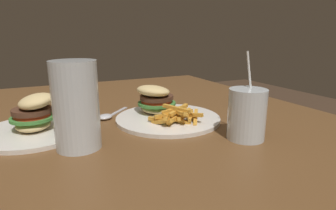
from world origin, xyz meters
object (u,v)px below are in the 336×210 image
meal_plate_near (163,110)px  juice_glass (247,117)px  beer_glass (76,108)px  meal_plate_far (34,122)px  spoon (107,116)px

meal_plate_near → juice_glass: bearing=-154.2°
juice_glass → meal_plate_near: bearing=25.8°
meal_plate_near → juice_glass: (-0.22, -0.11, 0.03)m
meal_plate_near → beer_glass: size_ratio=1.56×
meal_plate_near → meal_plate_far: size_ratio=1.13×
beer_glass → juice_glass: (-0.11, -0.35, -0.03)m
meal_plate_near → meal_plate_far: bearing=85.4°
beer_glass → spoon: 0.22m
spoon → meal_plate_far: (-0.05, 0.18, 0.02)m
juice_glass → spoon: size_ratio=1.60×
beer_glass → spoon: beer_glass is taller
meal_plate_near → meal_plate_far: meal_plate_far is taller
meal_plate_far → meal_plate_near: bearing=-94.6°
spoon → meal_plate_far: size_ratio=0.48×
beer_glass → meal_plate_far: beer_glass is taller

